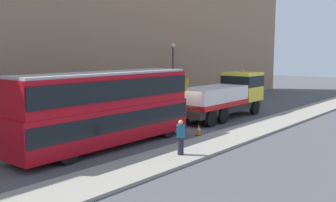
% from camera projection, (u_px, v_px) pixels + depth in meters
% --- Properties ---
extents(ground_plane, '(120.00, 120.00, 0.00)m').
position_uv_depth(ground_plane, '(177.00, 129.00, 25.58)').
color(ground_plane, '#4C4C51').
extents(near_kerb, '(60.00, 2.80, 0.15)m').
position_uv_depth(near_kerb, '(232.00, 137.00, 22.89)').
color(near_kerb, gray).
rests_on(near_kerb, ground_plane).
extents(building_facade, '(60.00, 1.50, 16.00)m').
position_uv_depth(building_facade, '(100.00, 13.00, 29.37)').
color(building_facade, '#9E7A5B').
rests_on(building_facade, ground_plane).
extents(recovery_tow_truck, '(10.16, 2.74, 3.67)m').
position_uv_depth(recovery_tow_truck, '(225.00, 95.00, 29.67)').
color(recovery_tow_truck, '#2D2D2D').
rests_on(recovery_tow_truck, ground_plane).
extents(double_decker_bus, '(11.07, 2.67, 4.06)m').
position_uv_depth(double_decker_bus, '(106.00, 106.00, 20.40)').
color(double_decker_bus, '#B70C19').
rests_on(double_decker_bus, ground_plane).
extents(pedestrian_onlooker, '(0.45, 0.47, 1.71)m').
position_uv_depth(pedestrian_onlooker, '(181.00, 138.00, 18.49)').
color(pedestrian_onlooker, '#232333').
rests_on(pedestrian_onlooker, near_kerb).
extents(traffic_cone_near_bus, '(0.36, 0.36, 0.72)m').
position_uv_depth(traffic_cone_near_bus, '(199.00, 130.00, 23.45)').
color(traffic_cone_near_bus, orange).
rests_on(traffic_cone_near_bus, ground_plane).
extents(street_lamp, '(0.36, 0.36, 5.83)m').
position_uv_depth(street_lamp, '(173.00, 71.00, 33.25)').
color(street_lamp, '#38383D').
rests_on(street_lamp, ground_plane).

